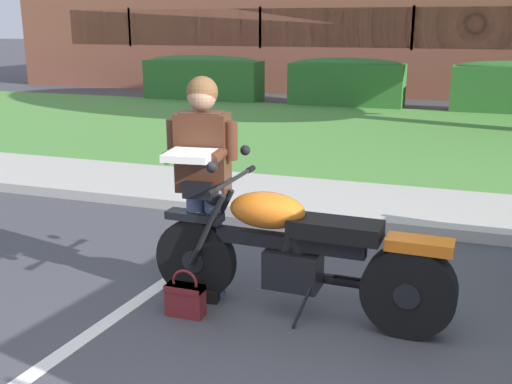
# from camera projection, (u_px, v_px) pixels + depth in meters

# --- Properties ---
(curb_strip) EXTENTS (60.00, 0.20, 0.12)m
(curb_strip) POSITION_uv_depth(u_px,v_px,m) (374.00, 224.00, 6.31)
(curb_strip) COLOR #B7B2A8
(curb_strip) RESTS_ON ground
(concrete_walk) EXTENTS (60.00, 1.50, 0.08)m
(concrete_walk) POSITION_uv_depth(u_px,v_px,m) (385.00, 204.00, 7.09)
(concrete_walk) COLOR #B7B2A8
(concrete_walk) RESTS_ON ground
(grass_lawn) EXTENTS (60.00, 7.58, 0.06)m
(grass_lawn) POSITION_uv_depth(u_px,v_px,m) (418.00, 138.00, 11.22)
(grass_lawn) COLOR #518E3D
(grass_lawn) RESTS_ON ground
(stall_stripe_0) EXTENTS (0.49, 4.39, 0.01)m
(stall_stripe_0) POSITION_uv_depth(u_px,v_px,m) (59.00, 356.00, 3.91)
(stall_stripe_0) COLOR silver
(stall_stripe_0) RESTS_ON ground
(motorcycle) EXTENTS (2.24, 0.82, 1.18)m
(motorcycle) POSITION_uv_depth(u_px,v_px,m) (308.00, 255.00, 4.32)
(motorcycle) COLOR black
(motorcycle) RESTS_ON ground
(rider_person) EXTENTS (0.53, 0.61, 1.70)m
(rider_person) POSITION_uv_depth(u_px,v_px,m) (203.00, 172.00, 4.49)
(rider_person) COLOR black
(rider_person) RESTS_ON ground
(handbag) EXTENTS (0.28, 0.13, 0.36)m
(handbag) POSITION_uv_depth(u_px,v_px,m) (185.00, 297.00, 4.42)
(handbag) COLOR maroon
(handbag) RESTS_ON ground
(hedge_left) EXTENTS (3.25, 0.90, 1.24)m
(hedge_left) POSITION_uv_depth(u_px,v_px,m) (203.00, 77.00, 16.67)
(hedge_left) COLOR #336B2D
(hedge_left) RESTS_ON ground
(hedge_center_left) EXTENTS (2.88, 0.90, 1.24)m
(hedge_center_left) POSITION_uv_depth(u_px,v_px,m) (347.00, 81.00, 15.42)
(hedge_center_left) COLOR #336B2D
(hedge_center_left) RESTS_ON ground
(brick_building) EXTENTS (26.35, 8.21, 3.75)m
(brick_building) POSITION_uv_depth(u_px,v_px,m) (424.00, 29.00, 20.40)
(brick_building) COLOR #93513D
(brick_building) RESTS_ON ground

